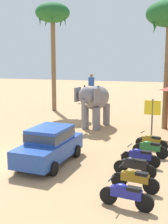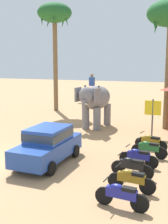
{
  "view_description": "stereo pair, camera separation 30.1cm",
  "coord_description": "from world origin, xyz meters",
  "px_view_note": "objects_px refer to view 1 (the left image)",
  "views": [
    {
      "loc": [
        7.94,
        -10.93,
        4.62
      ],
      "look_at": [
        1.65,
        5.44,
        1.6
      ],
      "focal_mm": 45.93,
      "sensor_mm": 36.0,
      "label": 1
    },
    {
      "loc": [
        8.22,
        -10.82,
        4.62
      ],
      "look_at": [
        1.65,
        5.44,
        1.6
      ],
      "focal_mm": 45.93,
      "sensor_mm": 36.0,
      "label": 2
    }
  ],
  "objects_px": {
    "car_sedan_foreground": "(50,144)",
    "motorcycle_mid_row": "(134,166)",
    "signboard_yellow": "(152,110)",
    "motorcycle_fourth_in_row": "(140,156)",
    "motorcycle_end_of_row": "(151,141)",
    "palm_tree_far_back": "(53,17)",
    "elephant_with_mahout": "(95,100)",
    "motorcycle_far_in_row": "(150,148)",
    "motorcycle_nearest_camera": "(126,194)",
    "motorcycle_second_in_row": "(135,179)"
  },
  "relations": [
    {
      "from": "car_sedan_foreground",
      "to": "motorcycle_nearest_camera",
      "type": "height_order",
      "value": "car_sedan_foreground"
    },
    {
      "from": "motorcycle_fourth_in_row",
      "to": "motorcycle_end_of_row",
      "type": "bearing_deg",
      "value": 87.62
    },
    {
      "from": "motorcycle_mid_row",
      "to": "signboard_yellow",
      "type": "bearing_deg",
      "value": 92.22
    },
    {
      "from": "elephant_with_mahout",
      "to": "motorcycle_end_of_row",
      "type": "relative_size",
      "value": 2.22
    },
    {
      "from": "motorcycle_mid_row",
      "to": "motorcycle_end_of_row",
      "type": "bearing_deg",
      "value": 88.25
    },
    {
      "from": "motorcycle_second_in_row",
      "to": "motorcycle_far_in_row",
      "type": "distance_m",
      "value": 4.07
    },
    {
      "from": "elephant_with_mahout",
      "to": "signboard_yellow",
      "type": "relative_size",
      "value": 1.64
    },
    {
      "from": "motorcycle_end_of_row",
      "to": "car_sedan_foreground",
      "type": "bearing_deg",
      "value": -137.25
    },
    {
      "from": "motorcycle_nearest_camera",
      "to": "motorcycle_second_in_row",
      "type": "relative_size",
      "value": 1.0
    },
    {
      "from": "motorcycle_second_in_row",
      "to": "motorcycle_far_in_row",
      "type": "bearing_deg",
      "value": 90.45
    },
    {
      "from": "palm_tree_far_back",
      "to": "signboard_yellow",
      "type": "bearing_deg",
      "value": -33.26
    },
    {
      "from": "signboard_yellow",
      "to": "palm_tree_far_back",
      "type": "bearing_deg",
      "value": 146.74
    },
    {
      "from": "motorcycle_end_of_row",
      "to": "motorcycle_far_in_row",
      "type": "bearing_deg",
      "value": -84.88
    },
    {
      "from": "elephant_with_mahout",
      "to": "motorcycle_second_in_row",
      "type": "distance_m",
      "value": 10.58
    },
    {
      "from": "motorcycle_nearest_camera",
      "to": "motorcycle_fourth_in_row",
      "type": "relative_size",
      "value": 1.0
    },
    {
      "from": "signboard_yellow",
      "to": "motorcycle_mid_row",
      "type": "bearing_deg",
      "value": -87.78
    },
    {
      "from": "elephant_with_mahout",
      "to": "motorcycle_end_of_row",
      "type": "distance_m",
      "value": 6.28
    },
    {
      "from": "car_sedan_foreground",
      "to": "motorcycle_mid_row",
      "type": "height_order",
      "value": "car_sedan_foreground"
    },
    {
      "from": "motorcycle_far_in_row",
      "to": "motorcycle_nearest_camera",
      "type": "bearing_deg",
      "value": -89.82
    },
    {
      "from": "motorcycle_nearest_camera",
      "to": "motorcycle_second_in_row",
      "type": "distance_m",
      "value": 1.34
    },
    {
      "from": "motorcycle_fourth_in_row",
      "to": "signboard_yellow",
      "type": "bearing_deg",
      "value": 92.82
    },
    {
      "from": "motorcycle_second_in_row",
      "to": "signboard_yellow",
      "type": "distance_m",
      "value": 8.33
    },
    {
      "from": "car_sedan_foreground",
      "to": "signboard_yellow",
      "type": "xyz_separation_m",
      "value": [
        3.72,
        6.69,
        0.76
      ]
    },
    {
      "from": "elephant_with_mahout",
      "to": "palm_tree_far_back",
      "type": "relative_size",
      "value": 0.39
    },
    {
      "from": "motorcycle_nearest_camera",
      "to": "motorcycle_end_of_row",
      "type": "distance_m",
      "value": 6.68
    },
    {
      "from": "car_sedan_foreground",
      "to": "elephant_with_mahout",
      "type": "bearing_deg",
      "value": 93.52
    },
    {
      "from": "car_sedan_foreground",
      "to": "motorcycle_fourth_in_row",
      "type": "bearing_deg",
      "value": 14.97
    },
    {
      "from": "car_sedan_foreground",
      "to": "signboard_yellow",
      "type": "relative_size",
      "value": 1.71
    },
    {
      "from": "motorcycle_far_in_row",
      "to": "elephant_with_mahout",
      "type": "bearing_deg",
      "value": 131.76
    },
    {
      "from": "motorcycle_end_of_row",
      "to": "elephant_with_mahout",
      "type": "bearing_deg",
      "value": 138.91
    },
    {
      "from": "motorcycle_second_in_row",
      "to": "car_sedan_foreground",
      "type": "bearing_deg",
      "value": 160.19
    },
    {
      "from": "car_sedan_foreground",
      "to": "signboard_yellow",
      "type": "distance_m",
      "value": 7.69
    },
    {
      "from": "motorcycle_mid_row",
      "to": "palm_tree_far_back",
      "type": "bearing_deg",
      "value": 127.77
    },
    {
      "from": "motorcycle_mid_row",
      "to": "signboard_yellow",
      "type": "xyz_separation_m",
      "value": [
        -0.27,
        6.9,
        1.22
      ]
    },
    {
      "from": "motorcycle_fourth_in_row",
      "to": "motorcycle_end_of_row",
      "type": "height_order",
      "value": "same"
    },
    {
      "from": "motorcycle_fourth_in_row",
      "to": "motorcycle_far_in_row",
      "type": "height_order",
      "value": "same"
    },
    {
      "from": "motorcycle_far_in_row",
      "to": "signboard_yellow",
      "type": "xyz_separation_m",
      "value": [
        -0.5,
        4.16,
        1.22
      ]
    },
    {
      "from": "signboard_yellow",
      "to": "motorcycle_fourth_in_row",
      "type": "bearing_deg",
      "value": -87.18
    },
    {
      "from": "motorcycle_mid_row",
      "to": "motorcycle_end_of_row",
      "type": "height_order",
      "value": "same"
    },
    {
      "from": "elephant_with_mahout",
      "to": "motorcycle_nearest_camera",
      "type": "bearing_deg",
      "value": -66.15
    },
    {
      "from": "motorcycle_fourth_in_row",
      "to": "motorcycle_mid_row",
      "type": "bearing_deg",
      "value": -90.41
    },
    {
      "from": "car_sedan_foreground",
      "to": "motorcycle_fourth_in_row",
      "type": "xyz_separation_m",
      "value": [
        4.0,
        1.07,
        -0.46
      ]
    },
    {
      "from": "motorcycle_fourth_in_row",
      "to": "motorcycle_far_in_row",
      "type": "xyz_separation_m",
      "value": [
        0.23,
        1.47,
        0.0
      ]
    },
    {
      "from": "motorcycle_nearest_camera",
      "to": "motorcycle_mid_row",
      "type": "bearing_deg",
      "value": 95.43
    },
    {
      "from": "motorcycle_mid_row",
      "to": "car_sedan_foreground",
      "type": "bearing_deg",
      "value": 177.0
    },
    {
      "from": "motorcycle_mid_row",
      "to": "palm_tree_far_back",
      "type": "distance_m",
      "value": 19.21
    },
    {
      "from": "motorcycle_fourth_in_row",
      "to": "motorcycle_end_of_row",
      "type": "distance_m",
      "value": 2.73
    },
    {
      "from": "motorcycle_fourth_in_row",
      "to": "motorcycle_second_in_row",
      "type": "bearing_deg",
      "value": -84.32
    },
    {
      "from": "motorcycle_end_of_row",
      "to": "palm_tree_far_back",
      "type": "relative_size",
      "value": 0.18
    },
    {
      "from": "elephant_with_mahout",
      "to": "motorcycle_fourth_in_row",
      "type": "xyz_separation_m",
      "value": [
        4.48,
        -6.74,
        -1.53
      ]
    }
  ]
}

